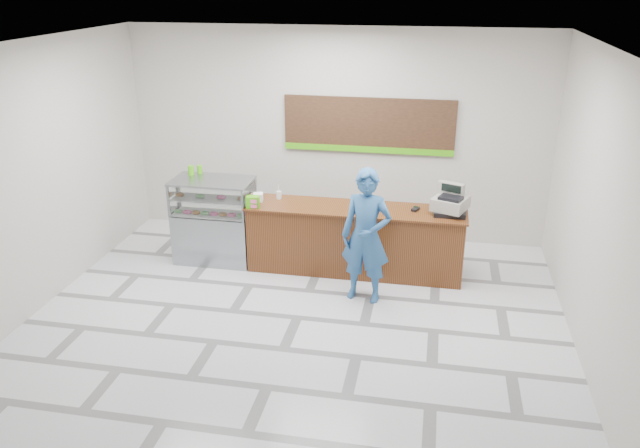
% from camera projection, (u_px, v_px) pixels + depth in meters
% --- Properties ---
extents(floor, '(7.00, 7.00, 0.00)m').
position_uv_depth(floor, '(297.00, 318.00, 8.28)').
color(floor, silver).
rests_on(floor, ground).
extents(back_wall, '(7.00, 0.00, 7.00)m').
position_uv_depth(back_wall, '(336.00, 135.00, 10.36)').
color(back_wall, beige).
rests_on(back_wall, floor).
extents(ceiling, '(7.00, 7.00, 0.00)m').
position_uv_depth(ceiling, '(293.00, 45.00, 6.97)').
color(ceiling, silver).
rests_on(ceiling, back_wall).
extents(sales_counter, '(3.26, 0.76, 1.03)m').
position_uv_depth(sales_counter, '(355.00, 240.00, 9.41)').
color(sales_counter, brown).
rests_on(sales_counter, floor).
extents(display_case, '(1.22, 0.72, 1.33)m').
position_uv_depth(display_case, '(214.00, 220.00, 9.73)').
color(display_case, gray).
rests_on(display_case, floor).
extents(menu_board, '(2.80, 0.06, 0.90)m').
position_uv_depth(menu_board, '(369.00, 126.00, 10.16)').
color(menu_board, black).
rests_on(menu_board, back_wall).
extents(cash_register, '(0.59, 0.60, 0.42)m').
position_uv_depth(cash_register, '(450.00, 203.00, 8.95)').
color(cash_register, black).
rests_on(cash_register, sales_counter).
extents(card_terminal, '(0.13, 0.17, 0.04)m').
position_uv_depth(card_terminal, '(415.00, 209.00, 9.10)').
color(card_terminal, black).
rests_on(card_terminal, sales_counter).
extents(serving_tray, '(0.38, 0.31, 0.02)m').
position_uv_depth(serving_tray, '(363.00, 210.00, 9.11)').
color(serving_tray, '#5FD90A').
rests_on(serving_tray, sales_counter).
extents(napkin_box, '(0.17, 0.17, 0.12)m').
position_uv_depth(napkin_box, '(258.00, 197.00, 9.46)').
color(napkin_box, white).
rests_on(napkin_box, sales_counter).
extents(straw_cup, '(0.08, 0.08, 0.12)m').
position_uv_depth(straw_cup, '(279.00, 195.00, 9.56)').
color(straw_cup, silver).
rests_on(straw_cup, sales_counter).
extents(promo_box, '(0.22, 0.17, 0.17)m').
position_uv_depth(promo_box, '(253.00, 202.00, 9.20)').
color(promo_box, '#47AF0F').
rests_on(promo_box, sales_counter).
extents(donut_decal, '(0.17, 0.17, 0.00)m').
position_uv_depth(donut_decal, '(359.00, 211.00, 9.10)').
color(donut_decal, '#FF5AA3').
rests_on(donut_decal, sales_counter).
extents(green_cup_left, '(0.10, 0.10, 0.15)m').
position_uv_depth(green_cup_left, '(191.00, 170.00, 9.69)').
color(green_cup_left, '#47AF0F').
rests_on(green_cup_left, display_case).
extents(green_cup_right, '(0.08, 0.08, 0.13)m').
position_uv_depth(green_cup_right, '(200.00, 169.00, 9.77)').
color(green_cup_right, '#47AF0F').
rests_on(green_cup_right, display_case).
extents(customer, '(0.75, 0.55, 1.88)m').
position_uv_depth(customer, '(366.00, 236.00, 8.44)').
color(customer, '#28588F').
rests_on(customer, floor).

